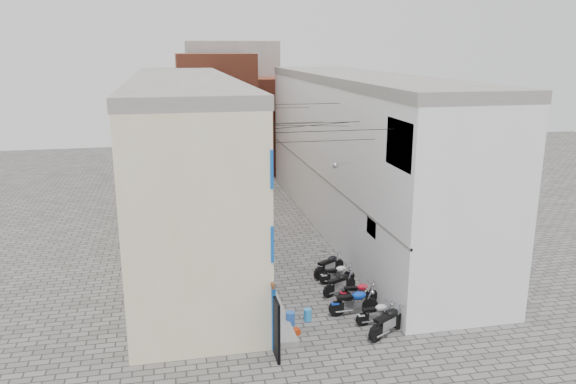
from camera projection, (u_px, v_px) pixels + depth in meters
ground at (342, 343)px, 20.50m from camera, size 90.00×90.00×0.00m
plinth at (240, 232)px, 32.37m from camera, size 0.90×26.00×0.25m
building_left at (186, 160)px, 30.64m from camera, size 5.10×27.00×9.00m
building_right at (359, 153)px, 32.68m from camera, size 5.94×26.00×9.00m
building_far_brick_left at (216, 117)px, 45.36m from camera, size 6.00×6.00×10.00m
building_far_brick_right at (273, 124)px, 48.51m from camera, size 5.00×6.00×8.00m
building_far_concrete at (232, 103)px, 51.32m from camera, size 8.00×5.00×11.00m
far_shopfront at (246, 169)px, 44.07m from camera, size 2.00×0.30×2.40m
overhead_wires at (296, 122)px, 25.96m from camera, size 5.80×13.02×1.32m
motorcycle_a at (388, 320)px, 20.90m from camera, size 2.14×1.63×1.21m
motorcycle_b at (376, 312)px, 21.78m from camera, size 1.72×0.66×0.98m
motorcycle_c at (354, 301)px, 22.52m from camera, size 2.06×0.65×1.19m
motorcycle_d at (358, 291)px, 23.66m from camera, size 1.74×0.68×0.99m
motorcycle_e at (340, 282)px, 24.45m from camera, size 1.90×1.30×1.06m
motorcycle_f at (337, 273)px, 25.58m from camera, size 1.74×0.68×0.98m
motorcycle_g at (329, 264)px, 26.40m from camera, size 1.99×1.55×1.13m
person_a at (260, 277)px, 23.66m from camera, size 0.51×0.67×1.65m
person_b at (261, 279)px, 23.45m from camera, size 0.72×0.87×1.64m
water_jug_near at (290, 319)px, 21.71m from camera, size 0.42×0.42×0.56m
water_jug_far at (308, 315)px, 22.11m from camera, size 0.39×0.39×0.49m
red_crate at (295, 332)px, 21.04m from camera, size 0.44×0.38×0.23m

